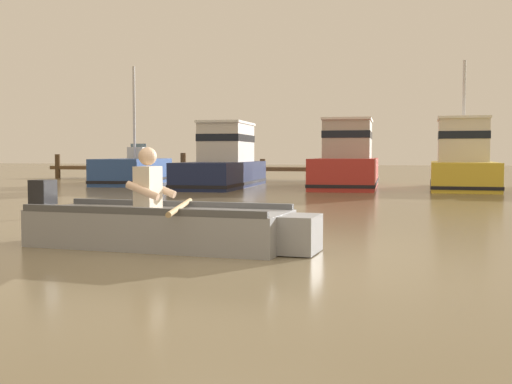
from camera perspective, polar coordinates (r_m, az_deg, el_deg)
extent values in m
plane|color=#7A6B4C|center=(6.75, -1.40, -5.93)|extent=(120.00, 120.00, 0.00)
cube|color=brown|center=(27.85, -6.10, 2.18)|extent=(13.55, 1.50, 0.16)
cylinder|color=#4D3924|center=(30.38, -17.74, 2.27)|extent=(0.24, 0.24, 1.12)
cylinder|color=#4D3924|center=(29.88, -11.18, 2.21)|extent=(0.24, 0.24, 0.97)
cylinder|color=#4D3924|center=(27.21, -6.69, 2.34)|extent=(0.24, 0.24, 1.17)
cylinder|color=#4D3924|center=(27.41, 0.62, 2.10)|extent=(0.24, 0.24, 0.91)
cylinder|color=#4D3924|center=(25.28, 6.63, 2.02)|extent=(0.24, 0.24, 0.96)
cube|color=gray|center=(7.54, -8.85, -3.30)|extent=(3.11, 1.13, 0.44)
cube|color=gray|center=(6.94, 4.03, -3.85)|extent=(0.41, 0.61, 0.42)
cube|color=#4D4E51|center=(7.97, -7.20, -1.11)|extent=(3.04, 0.11, 0.08)
cube|color=#4D4E51|center=(7.07, -10.74, -1.73)|extent=(3.04, 0.11, 0.08)
cube|color=#A0A2A8|center=(7.57, -9.53, -1.91)|extent=(0.29, 1.02, 0.06)
cylinder|color=black|center=(8.41, -18.93, -2.40)|extent=(0.10, 0.10, 0.54)
cube|color=black|center=(8.38, -18.98, -0.02)|extent=(0.24, 0.28, 0.32)
cube|color=beige|center=(7.57, -9.89, 0.37)|extent=(0.22, 0.34, 0.52)
sphere|color=beige|center=(7.56, -9.92, 3.24)|extent=(0.22, 0.22, 0.22)
cylinder|color=beige|center=(7.74, -8.80, 0.30)|extent=(0.43, 0.09, 0.23)
cylinder|color=beige|center=(7.35, -10.35, 0.12)|extent=(0.43, 0.09, 0.23)
cylinder|color=tan|center=(7.23, -6.93, -1.34)|extent=(0.65, 1.93, 0.06)
cube|color=#2D519E|center=(23.91, -11.15, 1.88)|extent=(2.77, 5.48, 0.95)
cube|color=black|center=(23.92, -11.14, 1.14)|extent=(2.82, 5.52, 0.10)
cube|color=silver|center=(24.28, -10.91, 3.54)|extent=(0.69, 0.61, 0.44)
cube|color=slate|center=(24.53, -10.74, 3.96)|extent=(0.60, 0.16, 0.36)
cylinder|color=silver|center=(24.08, -11.13, 7.15)|extent=(0.10, 0.10, 3.47)
cube|color=#19234C|center=(21.21, -3.07, 1.62)|extent=(2.43, 6.26, 0.85)
cube|color=black|center=(21.22, -3.07, 0.88)|extent=(2.47, 6.30, 0.10)
cube|color=silver|center=(21.73, -2.71, 4.51)|extent=(1.67, 2.69, 1.30)
cube|color=black|center=(21.73, -2.71, 4.94)|extent=(1.71, 2.73, 0.24)
cube|color=white|center=(21.75, -2.71, 6.33)|extent=(1.76, 2.83, 0.08)
cube|color=#B72D28|center=(21.23, 8.32, 1.76)|extent=(2.55, 6.24, 0.98)
cube|color=black|center=(21.24, 8.32, 0.90)|extent=(2.59, 6.28, 0.10)
cube|color=#B2ADA3|center=(21.77, 8.44, 4.76)|extent=(1.78, 2.69, 1.27)
cube|color=black|center=(21.78, 8.45, 5.17)|extent=(1.81, 2.72, 0.24)
cube|color=white|center=(21.80, 8.46, 6.53)|extent=(1.87, 2.82, 0.08)
cube|color=gold|center=(20.91, 18.43, 1.44)|extent=(2.10, 5.03, 0.87)
cube|color=black|center=(20.92, 18.41, 0.67)|extent=(2.14, 5.07, 0.10)
cube|color=silver|center=(21.35, 18.43, 4.47)|extent=(1.58, 2.14, 1.36)
cube|color=black|center=(21.36, 18.44, 4.93)|extent=(1.61, 2.17, 0.24)
cube|color=white|center=(21.38, 18.47, 6.40)|extent=(1.66, 2.24, 0.08)
cylinder|color=silver|center=(21.07, 18.52, 7.04)|extent=(0.10, 0.10, 3.24)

